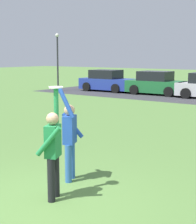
# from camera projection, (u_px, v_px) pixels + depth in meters

# --- Properties ---
(ground_plane) EXTENTS (120.00, 120.00, 0.00)m
(ground_plane) POSITION_uv_depth(u_px,v_px,m) (45.00, 201.00, 6.76)
(ground_plane) COLOR #567F3D
(person_catcher) EXTENTS (0.50, 0.59, 2.08)m
(person_catcher) POSITION_uv_depth(u_px,v_px,m) (53.00, 148.00, 6.74)
(person_catcher) COLOR black
(person_catcher) RESTS_ON ground_plane
(person_defender) EXTENTS (0.59, 0.65, 2.04)m
(person_defender) POSITION_uv_depth(u_px,v_px,m) (70.00, 136.00, 7.77)
(person_defender) COLOR #3366B7
(person_defender) RESTS_ON ground_plane
(frisbee_disc) EXTENTS (0.27, 0.27, 0.02)m
(frisbee_disc) POSITION_uv_depth(u_px,v_px,m) (56.00, 87.00, 6.78)
(frisbee_disc) COLOR white
(frisbee_disc) RESTS_ON person_catcher
(parked_car_blue) EXTENTS (4.17, 2.16, 1.59)m
(parked_car_blue) POSITION_uv_depth(u_px,v_px,m) (107.00, 81.00, 27.33)
(parked_car_blue) COLOR #233893
(parked_car_blue) RESTS_ON ground_plane
(parked_car_green) EXTENTS (4.17, 2.16, 1.59)m
(parked_car_green) POSITION_uv_depth(u_px,v_px,m) (157.00, 84.00, 24.99)
(parked_car_green) COLOR #1E6633
(parked_car_green) RESTS_ON ground_plane
(lamppost_by_lot) EXTENTS (0.28, 0.28, 4.26)m
(lamppost_by_lot) POSITION_uv_depth(u_px,v_px,m) (58.00, 56.00, 27.12)
(lamppost_by_lot) COLOR #2D2D33
(lamppost_by_lot) RESTS_ON ground_plane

